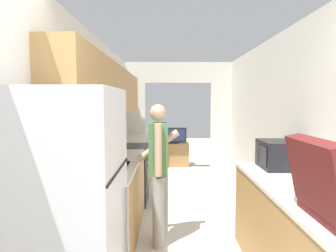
{
  "coord_description": "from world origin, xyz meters",
  "views": [
    {
      "loc": [
        -0.22,
        -1.16,
        1.64
      ],
      "look_at": [
        -0.24,
        3.82,
        1.23
      ],
      "focal_mm": 32.0,
      "sensor_mm": 36.0,
      "label": 1
    }
  ],
  "objects_px": {
    "person": "(159,171)",
    "tv_cabinet": "(174,154)",
    "refrigerator": "(64,232)",
    "television": "(174,136)",
    "range_oven": "(129,173)",
    "microwave": "(280,155)"
  },
  "relations": [
    {
      "from": "person",
      "to": "television",
      "type": "height_order",
      "value": "person"
    },
    {
      "from": "microwave",
      "to": "tv_cabinet",
      "type": "height_order",
      "value": "microwave"
    },
    {
      "from": "person",
      "to": "tv_cabinet",
      "type": "bearing_deg",
      "value": -5.96
    },
    {
      "from": "person",
      "to": "tv_cabinet",
      "type": "height_order",
      "value": "person"
    },
    {
      "from": "person",
      "to": "refrigerator",
      "type": "bearing_deg",
      "value": 159.54
    },
    {
      "from": "refrigerator",
      "to": "person",
      "type": "bearing_deg",
      "value": 72.21
    },
    {
      "from": "range_oven",
      "to": "person",
      "type": "xyz_separation_m",
      "value": [
        0.54,
        -1.47,
        0.39
      ]
    },
    {
      "from": "microwave",
      "to": "television",
      "type": "distance_m",
      "value": 4.45
    },
    {
      "from": "microwave",
      "to": "television",
      "type": "height_order",
      "value": "microwave"
    },
    {
      "from": "refrigerator",
      "to": "tv_cabinet",
      "type": "relative_size",
      "value": 2.18
    },
    {
      "from": "range_oven",
      "to": "tv_cabinet",
      "type": "bearing_deg",
      "value": 74.03
    },
    {
      "from": "range_oven",
      "to": "television",
      "type": "height_order",
      "value": "range_oven"
    },
    {
      "from": "refrigerator",
      "to": "person",
      "type": "distance_m",
      "value": 1.68
    },
    {
      "from": "tv_cabinet",
      "to": "person",
      "type": "bearing_deg",
      "value": -93.3
    },
    {
      "from": "microwave",
      "to": "television",
      "type": "xyz_separation_m",
      "value": [
        -1.06,
        4.31,
        -0.29
      ]
    },
    {
      "from": "range_oven",
      "to": "television",
      "type": "bearing_deg",
      "value": 73.8
    },
    {
      "from": "television",
      "to": "range_oven",
      "type": "bearing_deg",
      "value": -106.2
    },
    {
      "from": "refrigerator",
      "to": "television",
      "type": "distance_m",
      "value": 5.81
    },
    {
      "from": "refrigerator",
      "to": "tv_cabinet",
      "type": "xyz_separation_m",
      "value": [
        0.76,
        5.8,
        -0.57
      ]
    },
    {
      "from": "range_oven",
      "to": "tv_cabinet",
      "type": "height_order",
      "value": "range_oven"
    },
    {
      "from": "tv_cabinet",
      "to": "television",
      "type": "xyz_separation_m",
      "value": [
        -0.0,
        -0.04,
        0.48
      ]
    },
    {
      "from": "refrigerator",
      "to": "microwave",
      "type": "xyz_separation_m",
      "value": [
        1.82,
        1.44,
        0.21
      ]
    }
  ]
}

